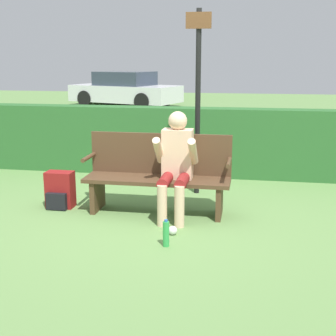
{
  "coord_description": "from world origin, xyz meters",
  "views": [
    {
      "loc": [
        1.06,
        -5.23,
        1.81
      ],
      "look_at": [
        0.15,
        -0.1,
        0.58
      ],
      "focal_mm": 50.0,
      "sensor_mm": 36.0,
      "label": 1
    }
  ],
  "objects": [
    {
      "name": "hedge_back",
      "position": [
        0.0,
        1.96,
        0.53
      ],
      "size": [
        12.0,
        0.38,
        1.06
      ],
      "color": "#2D662D",
      "rests_on": "ground"
    },
    {
      "name": "signpost",
      "position": [
        0.36,
        0.94,
        1.34
      ],
      "size": [
        0.33,
        0.09,
        2.43
      ],
      "color": "black",
      "rests_on": "ground"
    },
    {
      "name": "ground_plane",
      "position": [
        0.0,
        0.0,
        0.0
      ],
      "size": [
        40.0,
        40.0,
        0.0
      ],
      "primitive_type": "plane",
      "color": "#668E4C"
    },
    {
      "name": "park_bench",
      "position": [
        0.0,
        0.07,
        0.46
      ],
      "size": [
        1.72,
        0.47,
        0.93
      ],
      "color": "#513823",
      "rests_on": "ground"
    },
    {
      "name": "litter_crumple",
      "position": [
        0.3,
        -0.67,
        0.05
      ],
      "size": [
        0.09,
        0.09,
        0.09
      ],
      "color": "silver",
      "rests_on": "ground"
    },
    {
      "name": "water_bottle",
      "position": [
        0.29,
        -0.99,
        0.13
      ],
      "size": [
        0.06,
        0.06,
        0.28
      ],
      "color": "green",
      "rests_on": "ground"
    },
    {
      "name": "person_seated",
      "position": [
        0.24,
        -0.07,
        0.66
      ],
      "size": [
        0.48,
        0.64,
        1.22
      ],
      "color": "beige",
      "rests_on": "ground"
    },
    {
      "name": "backpack",
      "position": [
        -1.23,
        0.01,
        0.21
      ],
      "size": [
        0.33,
        0.27,
        0.45
      ],
      "color": "maroon",
      "rests_on": "ground"
    },
    {
      "name": "parked_car",
      "position": [
        -3.74,
        12.39,
        0.63
      ],
      "size": [
        4.51,
        3.0,
        1.32
      ],
      "rotation": [
        0.0,
        0.0,
        -0.32
      ],
      "color": "silver",
      "rests_on": "ground"
    }
  ]
}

